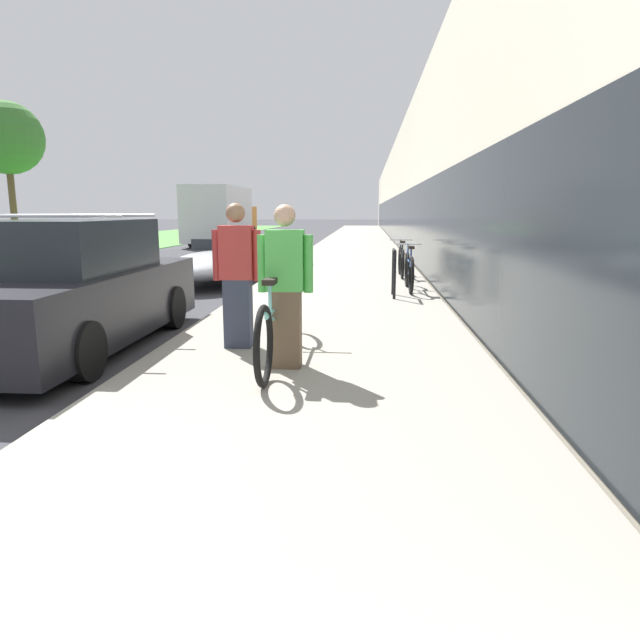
{
  "coord_description": "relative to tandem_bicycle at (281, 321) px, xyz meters",
  "views": [
    {
      "loc": [
        5.49,
        -4.28,
        1.65
      ],
      "look_at": [
        4.04,
        13.66,
        -1.8
      ],
      "focal_mm": 32.0,
      "sensor_mm": 36.0,
      "label": 1
    }
  ],
  "objects": [
    {
      "name": "sidewalk_slab",
      "position": [
        0.37,
        19.58,
        -0.46
      ],
      "size": [
        3.61,
        70.0,
        0.15
      ],
      "color": "gray",
      "rests_on": "ground"
    },
    {
      "name": "cruiser_bike_middle",
      "position": [
        1.68,
        7.62,
        -0.03
      ],
      "size": [
        0.52,
        1.64,
        0.84
      ],
      "color": "black",
      "rests_on": "sidewalk_slab"
    },
    {
      "name": "person_bystander",
      "position": [
        -0.54,
        0.44,
        0.41
      ],
      "size": [
        0.54,
        0.21,
        1.58
      ],
      "color": "#33384C",
      "rests_on": "sidewalk_slab"
    },
    {
      "name": "bike_rack_hoop",
      "position": [
        1.36,
        4.41,
        0.13
      ],
      "size": [
        0.05,
        0.6,
        0.84
      ],
      "color": "black",
      "rests_on": "sidewalk_slab"
    },
    {
      "name": "cruiser_bike_nearest",
      "position": [
        1.69,
        5.27,
        -0.01
      ],
      "size": [
        0.52,
        1.78,
        0.87
      ],
      "color": "black",
      "rests_on": "sidewalk_slab"
    },
    {
      "name": "parked_sedan_curbside",
      "position": [
        -2.71,
        0.79,
        0.17
      ],
      "size": [
        1.93,
        4.31,
        1.61
      ],
      "color": "black",
      "rests_on": "ground"
    },
    {
      "name": "street_tree_far",
      "position": [
        -14.38,
        18.25,
        4.13
      ],
      "size": [
        3.03,
        3.03,
        6.21
      ],
      "color": "brown",
      "rests_on": "ground"
    },
    {
      "name": "lawn_strip",
      "position": [
        -12.13,
        23.58,
        -0.52
      ],
      "size": [
        7.85,
        70.0,
        0.03
      ],
      "color": "#518E42",
      "rests_on": "ground"
    },
    {
      "name": "tandem_bicycle",
      "position": [
        0.0,
        0.0,
        0.0
      ],
      "size": [
        0.52,
        2.73,
        0.9
      ],
      "color": "black",
      "rests_on": "sidewalk_slab"
    },
    {
      "name": "vintage_roadster_curbside",
      "position": [
        -2.59,
        6.93,
        -0.1
      ],
      "size": [
        1.87,
        3.83,
        1.0
      ],
      "color": "silver",
      "rests_on": "ground"
    },
    {
      "name": "person_rider",
      "position": [
        0.1,
        -0.35,
        0.4
      ],
      "size": [
        0.53,
        0.21,
        1.56
      ],
      "color": "brown",
      "rests_on": "sidewalk_slab"
    },
    {
      "name": "storefront_facade",
      "position": [
        7.21,
        27.58,
        2.01
      ],
      "size": [
        10.01,
        70.0,
        5.1
      ],
      "color": "beige",
      "rests_on": "ground"
    },
    {
      "name": "moving_truck",
      "position": [
        -6.22,
        22.14,
        0.88
      ],
      "size": [
        2.25,
        7.25,
        2.78
      ],
      "color": "orange",
      "rests_on": "ground"
    }
  ]
}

